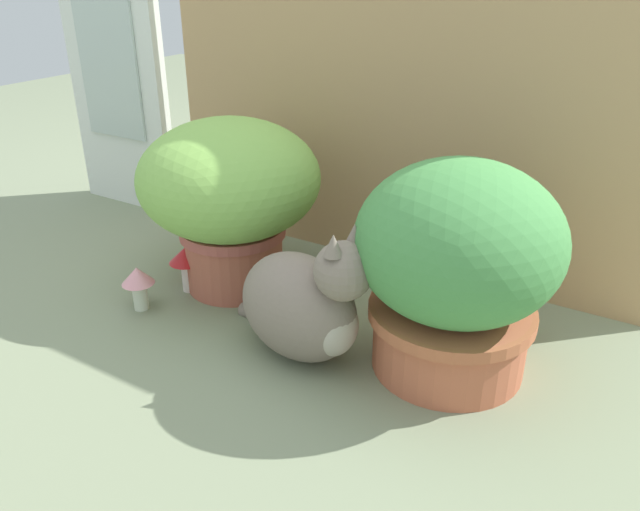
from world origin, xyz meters
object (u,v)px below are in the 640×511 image
cat (305,304)px  mushroom_ornament_red (186,259)px  grass_planter (230,192)px  mushroom_ornament_pink (138,281)px  leafy_planter (456,265)px

cat → mushroom_ornament_red: size_ratio=3.25×
grass_planter → mushroom_ornament_pink: 0.29m
grass_planter → leafy_planter: size_ratio=1.00×
cat → mushroom_ornament_red: (-0.39, 0.09, -0.04)m
leafy_planter → cat: size_ratio=1.11×
leafy_planter → mushroom_ornament_pink: bearing=-166.9°
mushroom_ornament_pink → cat: bearing=4.9°
grass_planter → leafy_planter: (0.57, -0.05, -0.02)m
grass_planter → leafy_planter: 0.57m
leafy_planter → mushroom_ornament_red: size_ratio=3.62×
leafy_planter → grass_planter: bearing=175.0°
cat → mushroom_ornament_pink: (-0.42, -0.04, -0.05)m
cat → leafy_planter: bearing=25.6°
cat → mushroom_ornament_pink: size_ratio=3.57×
cat → mushroom_ornament_pink: cat is taller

